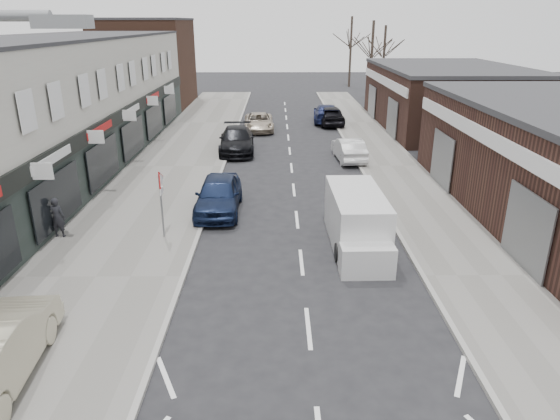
{
  "coord_description": "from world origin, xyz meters",
  "views": [
    {
      "loc": [
        -0.86,
        -5.64,
        7.87
      ],
      "look_at": [
        -0.76,
        8.28,
        2.6
      ],
      "focal_mm": 32.0,
      "sensor_mm": 36.0,
      "label": 1
    }
  ],
  "objects_px": {
    "parked_car_left_a": "(219,194)",
    "parked_car_left_b": "(237,140)",
    "pedestrian": "(57,217)",
    "parked_car_left_c": "(259,122)",
    "warning_sign": "(161,185)",
    "white_van": "(357,222)",
    "parked_car_right_a": "(349,149)",
    "parked_car_right_b": "(330,115)",
    "parked_car_right_c": "(326,113)"
  },
  "relations": [
    {
      "from": "parked_car_left_a",
      "to": "parked_car_left_b",
      "type": "distance_m",
      "value": 10.76
    },
    {
      "from": "pedestrian",
      "to": "parked_car_left_c",
      "type": "bearing_deg",
      "value": -106.52
    },
    {
      "from": "warning_sign",
      "to": "white_van",
      "type": "distance_m",
      "value": 7.39
    },
    {
      "from": "parked_car_left_a",
      "to": "parked_car_left_c",
      "type": "height_order",
      "value": "parked_car_left_a"
    },
    {
      "from": "parked_car_left_c",
      "to": "warning_sign",
      "type": "bearing_deg",
      "value": -101.06
    },
    {
      "from": "parked_car_right_a",
      "to": "parked_car_right_b",
      "type": "bearing_deg",
      "value": -94.09
    },
    {
      "from": "pedestrian",
      "to": "parked_car_right_c",
      "type": "distance_m",
      "value": 26.91
    },
    {
      "from": "pedestrian",
      "to": "parked_car_left_b",
      "type": "xyz_separation_m",
      "value": [
        5.8,
        13.75,
        -0.14
      ]
    },
    {
      "from": "warning_sign",
      "to": "pedestrian",
      "type": "xyz_separation_m",
      "value": [
        -4.04,
        0.01,
        -1.29
      ]
    },
    {
      "from": "parked_car_right_a",
      "to": "parked_car_right_b",
      "type": "relative_size",
      "value": 0.89
    },
    {
      "from": "white_van",
      "to": "parked_car_left_c",
      "type": "bearing_deg",
      "value": 100.37
    },
    {
      "from": "warning_sign",
      "to": "parked_car_right_a",
      "type": "bearing_deg",
      "value": 53.39
    },
    {
      "from": "white_van",
      "to": "parked_car_right_a",
      "type": "relative_size",
      "value": 1.26
    },
    {
      "from": "warning_sign",
      "to": "parked_car_left_a",
      "type": "xyz_separation_m",
      "value": [
        1.76,
        3.0,
        -1.41
      ]
    },
    {
      "from": "pedestrian",
      "to": "warning_sign",
      "type": "bearing_deg",
      "value": -177.79
    },
    {
      "from": "parked_car_right_a",
      "to": "parked_car_right_c",
      "type": "xyz_separation_m",
      "value": [
        -0.21,
        12.19,
        0.06
      ]
    },
    {
      "from": "pedestrian",
      "to": "parked_car_right_c",
      "type": "bearing_deg",
      "value": -115.32
    },
    {
      "from": "white_van",
      "to": "parked_car_right_a",
      "type": "height_order",
      "value": "white_van"
    },
    {
      "from": "warning_sign",
      "to": "parked_car_right_b",
      "type": "height_order",
      "value": "warning_sign"
    },
    {
      "from": "white_van",
      "to": "parked_car_left_b",
      "type": "bearing_deg",
      "value": 109.81
    },
    {
      "from": "parked_car_right_a",
      "to": "parked_car_right_c",
      "type": "height_order",
      "value": "parked_car_right_c"
    },
    {
      "from": "parked_car_left_b",
      "to": "parked_car_right_b",
      "type": "relative_size",
      "value": 1.15
    },
    {
      "from": "parked_car_left_a",
      "to": "parked_car_right_a",
      "type": "height_order",
      "value": "parked_car_left_a"
    },
    {
      "from": "parked_car_right_a",
      "to": "white_van",
      "type": "bearing_deg",
      "value": 79.41
    },
    {
      "from": "warning_sign",
      "to": "parked_car_right_c",
      "type": "height_order",
      "value": "warning_sign"
    },
    {
      "from": "warning_sign",
      "to": "parked_car_left_a",
      "type": "relative_size",
      "value": 0.58
    },
    {
      "from": "warning_sign",
      "to": "pedestrian",
      "type": "distance_m",
      "value": 4.24
    },
    {
      "from": "parked_car_left_b",
      "to": "parked_car_right_c",
      "type": "xyz_separation_m",
      "value": [
        6.69,
        10.08,
        -0.03
      ]
    },
    {
      "from": "parked_car_left_a",
      "to": "pedestrian",
      "type": "bearing_deg",
      "value": -152.81
    },
    {
      "from": "pedestrian",
      "to": "parked_car_left_a",
      "type": "distance_m",
      "value": 6.53
    },
    {
      "from": "parked_car_left_a",
      "to": "parked_car_right_a",
      "type": "distance_m",
      "value": 11.07
    },
    {
      "from": "parked_car_left_c",
      "to": "parked_car_left_a",
      "type": "bearing_deg",
      "value": -96.77
    },
    {
      "from": "white_van",
      "to": "pedestrian",
      "type": "height_order",
      "value": "white_van"
    },
    {
      "from": "parked_car_right_c",
      "to": "warning_sign",
      "type": "bearing_deg",
      "value": 74.38
    },
    {
      "from": "white_van",
      "to": "pedestrian",
      "type": "distance_m",
      "value": 11.32
    },
    {
      "from": "warning_sign",
      "to": "parked_car_left_b",
      "type": "height_order",
      "value": "warning_sign"
    },
    {
      "from": "white_van",
      "to": "parked_car_left_a",
      "type": "bearing_deg",
      "value": 145.68
    },
    {
      "from": "warning_sign",
      "to": "parked_car_right_a",
      "type": "relative_size",
      "value": 0.65
    },
    {
      "from": "parked_car_left_b",
      "to": "parked_car_right_a",
      "type": "bearing_deg",
      "value": -19.75
    },
    {
      "from": "parked_car_right_b",
      "to": "parked_car_right_c",
      "type": "bearing_deg",
      "value": -83.32
    },
    {
      "from": "parked_car_right_b",
      "to": "parked_car_right_c",
      "type": "height_order",
      "value": "parked_car_right_b"
    },
    {
      "from": "parked_car_left_b",
      "to": "parked_car_right_b",
      "type": "height_order",
      "value": "parked_car_right_b"
    },
    {
      "from": "parked_car_left_a",
      "to": "parked_car_right_c",
      "type": "distance_m",
      "value": 21.89
    },
    {
      "from": "pedestrian",
      "to": "parked_car_right_b",
      "type": "relative_size",
      "value": 0.34
    },
    {
      "from": "parked_car_left_b",
      "to": "parked_car_left_c",
      "type": "distance_m",
      "value": 6.85
    },
    {
      "from": "warning_sign",
      "to": "parked_car_left_c",
      "type": "bearing_deg",
      "value": 81.79
    },
    {
      "from": "warning_sign",
      "to": "parked_car_right_c",
      "type": "distance_m",
      "value": 25.34
    },
    {
      "from": "warning_sign",
      "to": "white_van",
      "type": "height_order",
      "value": "warning_sign"
    },
    {
      "from": "parked_car_right_a",
      "to": "warning_sign",
      "type": "bearing_deg",
      "value": 49.29
    },
    {
      "from": "pedestrian",
      "to": "parked_car_right_b",
      "type": "xyz_separation_m",
      "value": [
        12.7,
        22.69,
        -0.12
      ]
    }
  ]
}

